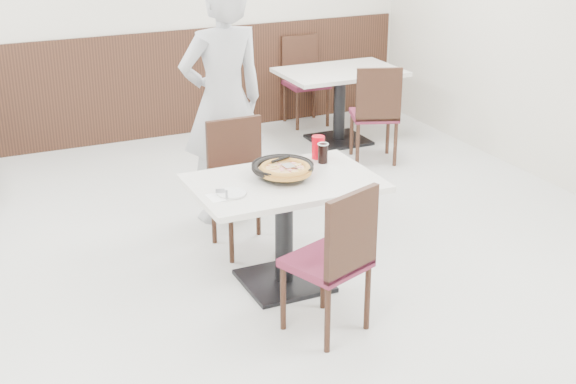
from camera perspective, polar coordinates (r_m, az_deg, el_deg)
name	(u,v)px	position (r m, az deg, el deg)	size (l,w,h in m)	color
floor	(277,282)	(5.51, -0.77, -6.40)	(7.00, 7.00, 0.00)	beige
wall_back	(132,3)	(8.26, -11.03, 13.06)	(6.00, 0.04, 2.80)	beige
wainscot_back	(139,87)	(8.41, -10.58, 7.32)	(5.90, 0.03, 1.10)	black
main_table	(284,233)	(5.33, -0.28, -2.92)	(1.20, 0.80, 0.75)	silver
chair_near	(326,259)	(4.76, 2.72, -4.78)	(0.42, 0.42, 0.95)	black
chair_far	(245,188)	(5.80, -3.11, 0.26)	(0.42, 0.42, 0.95)	black
trivet	(280,175)	(5.21, -0.54, 1.20)	(0.12, 0.12, 0.04)	black
pizza_pan	(283,171)	(5.23, -0.38, 1.53)	(0.33, 0.33, 0.01)	black
pizza	(285,171)	(5.17, -0.21, 1.51)	(0.35, 0.35, 0.02)	#C28837
pizza_server	(288,165)	(5.17, 0.02, 1.90)	(0.07, 0.09, 0.00)	white
napkin	(221,197)	(4.93, -4.82, -0.35)	(0.15, 0.15, 0.00)	white
side_plate	(231,193)	(4.96, -4.04, -0.09)	(0.18, 0.18, 0.01)	silver
fork	(227,195)	(4.91, -4.39, -0.21)	(0.01, 0.15, 0.00)	white
cola_glass	(323,154)	(5.48, 2.50, 2.74)	(0.07, 0.07, 0.13)	black
red_cup	(318,147)	(5.56, 2.16, 3.20)	(0.09, 0.09, 0.16)	red
diner_person	(223,102)	(6.20, -4.65, 6.37)	(0.70, 0.46, 1.92)	#AFB0B4
bg_table_right	(339,106)	(8.25, 3.67, 6.11)	(1.20, 0.80, 0.75)	silver
bg_chair_right_near	(374,113)	(7.69, 6.14, 5.63)	(0.42, 0.42, 0.95)	black
bg_chair_right_far	(306,82)	(8.81, 1.30, 7.84)	(0.42, 0.42, 0.95)	black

